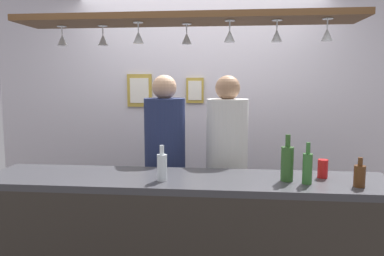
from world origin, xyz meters
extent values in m
cube|color=silver|center=(0.00, 1.10, 1.30)|extent=(4.40, 0.06, 2.60)
cube|color=#38383D|center=(0.00, -0.35, 1.00)|extent=(2.70, 0.55, 0.04)
cube|color=brown|center=(0.00, -0.30, 2.05)|extent=(2.20, 0.36, 0.04)
cylinder|color=silver|center=(-0.86, -0.24, 2.03)|extent=(0.06, 0.06, 0.00)
cylinder|color=silver|center=(-0.86, -0.24, 2.00)|extent=(0.01, 0.01, 0.05)
cone|color=silver|center=(-0.86, -0.24, 1.94)|extent=(0.07, 0.07, 0.08)
cylinder|color=silver|center=(-0.58, -0.23, 2.03)|extent=(0.06, 0.06, 0.00)
cylinder|color=silver|center=(-0.58, -0.23, 2.00)|extent=(0.01, 0.01, 0.05)
cone|color=silver|center=(-0.58, -0.23, 1.94)|extent=(0.07, 0.07, 0.08)
cylinder|color=silver|center=(-0.30, -0.35, 2.03)|extent=(0.06, 0.06, 0.00)
cylinder|color=silver|center=(-0.30, -0.35, 2.00)|extent=(0.01, 0.01, 0.05)
cone|color=silver|center=(-0.30, -0.35, 1.94)|extent=(0.07, 0.07, 0.08)
cylinder|color=silver|center=(0.00, -0.26, 2.03)|extent=(0.06, 0.06, 0.00)
cylinder|color=silver|center=(0.00, -0.26, 2.00)|extent=(0.01, 0.01, 0.05)
cone|color=silver|center=(0.00, -0.26, 1.94)|extent=(0.07, 0.07, 0.08)
cylinder|color=silver|center=(0.28, -0.36, 2.03)|extent=(0.06, 0.06, 0.00)
cylinder|color=silver|center=(0.28, -0.36, 2.00)|extent=(0.01, 0.01, 0.05)
cone|color=silver|center=(0.28, -0.36, 1.94)|extent=(0.07, 0.07, 0.08)
cylinder|color=silver|center=(0.57, -0.35, 2.03)|extent=(0.06, 0.06, 0.00)
cylinder|color=silver|center=(0.57, -0.35, 2.00)|extent=(0.01, 0.01, 0.05)
cone|color=silver|center=(0.57, -0.35, 1.94)|extent=(0.07, 0.07, 0.08)
cylinder|color=silver|center=(0.87, -0.37, 2.03)|extent=(0.06, 0.06, 0.00)
cylinder|color=silver|center=(0.87, -0.37, 2.00)|extent=(0.01, 0.01, 0.05)
cone|color=silver|center=(0.87, -0.37, 1.94)|extent=(0.07, 0.07, 0.08)
cube|color=#2D334C|center=(-0.24, 0.27, 0.41)|extent=(0.17, 0.18, 0.81)
cylinder|color=navy|center=(-0.24, 0.27, 1.17)|extent=(0.34, 0.34, 0.71)
sphere|color=tan|center=(-0.24, 0.27, 1.61)|extent=(0.20, 0.20, 0.20)
cube|color=#2D334C|center=(0.27, 0.27, 0.41)|extent=(0.17, 0.18, 0.81)
cylinder|color=white|center=(0.27, 0.27, 1.16)|extent=(0.34, 0.34, 0.70)
sphere|color=#9E7556|center=(0.27, 0.27, 1.60)|extent=(0.20, 0.20, 0.20)
cylinder|color=#512D14|center=(1.07, -0.46, 1.09)|extent=(0.07, 0.07, 0.13)
cylinder|color=#512D14|center=(1.07, -0.46, 1.18)|extent=(0.03, 0.03, 0.05)
cylinder|color=#2D5623|center=(0.66, -0.37, 1.13)|extent=(0.08, 0.08, 0.22)
cylinder|color=#2D5623|center=(0.66, -0.37, 1.28)|extent=(0.03, 0.03, 0.08)
cylinder|color=#336B2D|center=(0.77, -0.43, 1.12)|extent=(0.06, 0.06, 0.19)
cylinder|color=#336B2D|center=(0.77, -0.43, 1.25)|extent=(0.03, 0.03, 0.07)
cylinder|color=silver|center=(-0.14, -0.45, 1.11)|extent=(0.06, 0.06, 0.17)
cylinder|color=silver|center=(-0.14, -0.45, 1.22)|extent=(0.03, 0.03, 0.06)
cylinder|color=red|center=(0.91, -0.27, 1.08)|extent=(0.07, 0.07, 0.12)
cube|color=#B29338|center=(-0.65, 1.06, 1.57)|extent=(0.26, 0.02, 0.34)
cube|color=white|center=(-0.65, 1.05, 1.57)|extent=(0.20, 0.01, 0.26)
cube|color=#B29338|center=(-0.06, 1.06, 1.57)|extent=(0.18, 0.02, 0.26)
cube|color=white|center=(-0.06, 1.05, 1.57)|extent=(0.14, 0.01, 0.20)
camera|label=1|loc=(0.28, -2.69, 1.65)|focal=33.93mm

